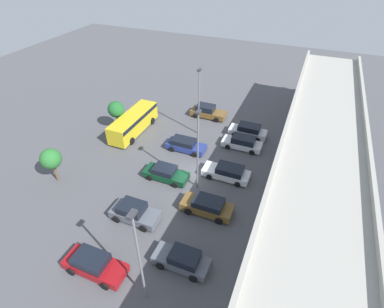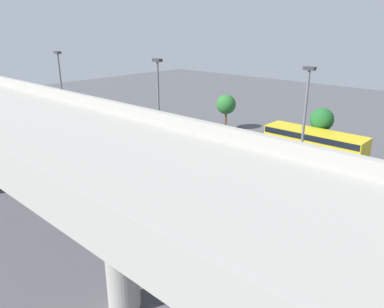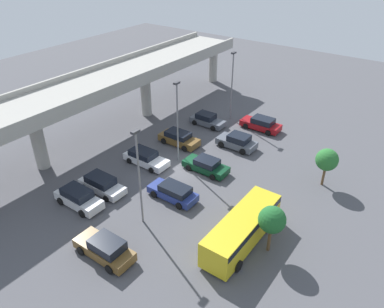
% 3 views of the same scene
% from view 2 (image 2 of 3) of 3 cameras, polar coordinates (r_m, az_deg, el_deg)
% --- Properties ---
extents(ground_plane, '(101.38, 101.38, 0.00)m').
position_cam_2_polar(ground_plane, '(28.58, -0.92, -3.10)').
color(ground_plane, '#4C4C51').
extents(highway_overpass, '(48.61, 6.78, 7.32)m').
position_cam_2_polar(highway_overpass, '(20.26, -24.93, 3.47)').
color(highway_overpass, '#9E9B93').
rests_on(highway_overpass, ground_plane).
extents(parked_car_0, '(2.15, 4.86, 1.69)m').
position_cam_2_polar(parked_car_0, '(24.43, 25.68, -7.15)').
color(parked_car_0, brown).
rests_on(parked_car_0, ground_plane).
extents(parked_car_1, '(2.04, 4.63, 1.65)m').
position_cam_2_polar(parked_car_1, '(20.03, 12.01, -11.37)').
color(parked_car_1, silver).
rests_on(parked_car_1, ground_plane).
extents(parked_car_2, '(2.05, 4.67, 1.51)m').
position_cam_2_polar(parked_car_2, '(21.34, 5.84, -9.21)').
color(parked_car_2, silver).
rests_on(parked_car_2, ground_plane).
extents(parked_car_3, '(2.05, 4.63, 1.42)m').
position_cam_2_polar(parked_car_3, '(27.42, 8.59, -2.76)').
color(parked_car_3, navy).
rests_on(parked_car_3, ground_plane).
extents(parked_car_4, '(2.14, 4.88, 1.46)m').
position_cam_2_polar(parked_car_4, '(24.98, -4.89, -4.83)').
color(parked_car_4, silver).
rests_on(parked_car_4, ground_plane).
extents(parked_car_5, '(2.12, 4.66, 1.41)m').
position_cam_2_polar(parked_car_5, '(30.48, 0.01, -0.33)').
color(parked_car_5, '#0C381E').
rests_on(parked_car_5, ground_plane).
extents(parked_car_6, '(2.13, 4.72, 1.52)m').
position_cam_2_polar(parked_car_6, '(28.97, -11.61, -1.62)').
color(parked_car_6, brown).
rests_on(parked_car_6, ground_plane).
extents(parked_car_7, '(2.24, 4.39, 1.60)m').
position_cam_2_polar(parked_car_7, '(34.66, -7.13, 2.10)').
color(parked_car_7, '#515660').
rests_on(parked_car_7, ground_plane).
extents(parked_car_8, '(2.02, 4.38, 1.50)m').
position_cam_2_polar(parked_car_8, '(33.69, -17.72, 0.73)').
color(parked_car_8, '#515660').
rests_on(parked_car_8, ground_plane).
extents(parked_car_9, '(2.17, 4.84, 1.53)m').
position_cam_2_polar(parked_car_9, '(39.04, -12.37, 3.71)').
color(parked_car_9, maroon).
rests_on(parked_car_9, ground_plane).
extents(shuttle_bus, '(8.37, 2.70, 2.44)m').
position_cam_2_polar(shuttle_bus, '(32.99, 18.12, 1.69)').
color(shuttle_bus, gold).
rests_on(shuttle_bus, ground_plane).
extents(lamp_post_near_aisle, '(0.70, 0.35, 8.62)m').
position_cam_2_polar(lamp_post_near_aisle, '(26.90, -5.10, 6.59)').
color(lamp_post_near_aisle, slate).
rests_on(lamp_post_near_aisle, ground_plane).
extents(lamp_post_mid_lot, '(0.70, 0.35, 8.61)m').
position_cam_2_polar(lamp_post_mid_lot, '(36.13, -19.20, 8.83)').
color(lamp_post_mid_lot, slate).
rests_on(lamp_post_mid_lot, ground_plane).
extents(lamp_post_by_overpass, '(0.70, 0.35, 8.48)m').
position_cam_2_polar(lamp_post_by_overpass, '(24.16, 16.67, 4.23)').
color(lamp_post_by_overpass, slate).
rests_on(lamp_post_by_overpass, ground_plane).
extents(tree_front_left, '(2.03, 2.03, 3.99)m').
position_cam_2_polar(tree_front_left, '(34.61, 19.19, 4.93)').
color(tree_front_left, brown).
rests_on(tree_front_left, ground_plane).
extents(tree_front_centre, '(2.08, 2.08, 3.80)m').
position_cam_2_polar(tree_front_centre, '(40.33, 5.22, 7.51)').
color(tree_front_centre, brown).
rests_on(tree_front_centre, ground_plane).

